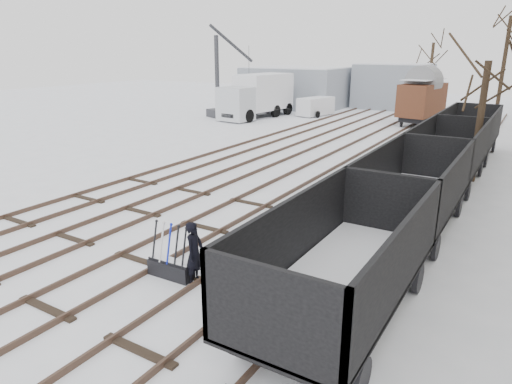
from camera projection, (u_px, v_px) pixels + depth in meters
ground at (140, 261)px, 13.13m from camera, size 120.00×120.00×0.00m
tracks at (328, 163)px, 24.23m from camera, size 13.90×52.00×0.16m
shed_left at (298, 87)px, 48.29m from camera, size 10.00×8.00×4.10m
shed_right at (393, 86)px, 46.99m from camera, size 7.00×6.00×4.50m
ground_frame at (171, 267)px, 12.16m from camera, size 1.31×0.46×1.49m
worker at (194, 253)px, 11.70m from camera, size 0.51×0.68×1.69m
freight_wagon_a at (342, 278)px, 10.04m from camera, size 2.63×6.58×2.69m
freight_wagon_b at (413, 200)px, 15.25m from camera, size 2.63×6.58×2.69m
freight_wagon_c at (447, 161)px, 20.45m from camera, size 2.63×6.58×2.69m
freight_wagon_d at (468, 139)px, 25.66m from camera, size 2.63×6.58×2.69m
box_van_wagon at (422, 99)px, 36.00m from camera, size 3.20×5.08×3.63m
lorry at (257, 96)px, 40.25m from camera, size 3.28×8.48×3.76m
panel_van at (316, 106)px, 41.75m from camera, size 2.39×4.01×1.65m
crane at (219, 93)px, 40.78m from camera, size 2.07×4.71×7.92m
tree_near at (480, 123)px, 20.34m from camera, size 0.30×0.30×5.38m
tree_far_left at (430, 76)px, 46.76m from camera, size 0.30×0.30×6.50m
tree_far_right at (502, 72)px, 35.18m from camera, size 0.30×0.30×8.26m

